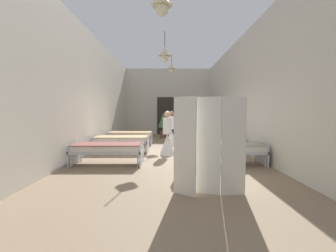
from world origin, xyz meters
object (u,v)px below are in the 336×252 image
bed_left_row_0 (108,148)px  privacy_screen (209,146)px  bed_right_row_1 (214,140)px  potted_plant (163,122)px  nurse_far_aisle (186,148)px  bed_right_row_0 (228,148)px  nurse_near_aisle (171,133)px  nurse_mid_aisle (167,139)px  bed_left_row_2 (130,135)px  bed_left_row_1 (122,140)px  bed_right_row_2 (206,135)px

bed_left_row_0 → privacy_screen: privacy_screen is taller
bed_right_row_1 → potted_plant: (-1.93, 4.67, 0.42)m
nurse_far_aisle → privacy_screen: (0.27, -1.78, 0.32)m
bed_left_row_0 → bed_right_row_0: same height
bed_left_row_0 → bed_right_row_0: (3.31, 0.00, 0.00)m
nurse_near_aisle → nurse_far_aisle: 4.30m
bed_left_row_0 → bed_right_row_1: same height
bed_right_row_1 → nurse_near_aisle: size_ratio=1.28×
privacy_screen → bed_right_row_0: bearing=83.0°
potted_plant → privacy_screen: size_ratio=0.82×
potted_plant → bed_left_row_0: bearing=-101.9°
nurse_near_aisle → potted_plant: nurse_near_aisle is taller
bed_left_row_0 → nurse_mid_aisle: 2.18m
bed_left_row_2 → nurse_near_aisle: size_ratio=1.28×
bed_right_row_1 → bed_left_row_2: size_ratio=1.00×
bed_left_row_0 → nurse_far_aisle: (2.10, -0.57, 0.09)m
potted_plant → bed_left_row_1: bearing=-106.5°
bed_left_row_0 → privacy_screen: (2.36, -2.35, 0.41)m
privacy_screen → nurse_mid_aisle: bearing=115.9°
bed_left_row_0 → nurse_mid_aisle: bearing=41.2°
bed_left_row_2 → nurse_mid_aisle: size_ratio=1.28×
privacy_screen → potted_plant: bearing=111.3°
nurse_mid_aisle → privacy_screen: bearing=-119.7°
nurse_far_aisle → potted_plant: (-0.72, 7.14, 0.33)m
bed_left_row_1 → nurse_mid_aisle: size_ratio=1.28×
bed_right_row_2 → potted_plant: (-1.93, 2.77, 0.42)m
nurse_mid_aisle → nurse_far_aisle: size_ratio=1.00×
bed_right_row_1 → bed_left_row_2: same height
bed_left_row_0 → nurse_mid_aisle: (1.64, 1.43, 0.09)m
bed_left_row_2 → potted_plant: potted_plant is taller
bed_left_row_0 → bed_right_row_2: size_ratio=1.00×
bed_left_row_0 → bed_right_row_2: same height
bed_right_row_0 → nurse_far_aisle: size_ratio=1.28×
nurse_mid_aisle → nurse_far_aisle: same height
bed_left_row_1 → bed_right_row_1: size_ratio=1.00×
bed_left_row_0 → bed_right_row_0: 3.31m
bed_left_row_0 → bed_right_row_2: bearing=48.9°
bed_right_row_2 → nurse_mid_aisle: size_ratio=1.28×
bed_right_row_0 → nurse_mid_aisle: 2.21m
bed_left_row_0 → bed_left_row_1: size_ratio=1.00×
nurse_near_aisle → privacy_screen: size_ratio=0.87×
potted_plant → nurse_near_aisle: bearing=-81.5°
bed_left_row_2 → bed_right_row_0: bearing=-48.9°
bed_right_row_1 → bed_right_row_2: 1.90m
bed_right_row_2 → bed_left_row_2: bearing=180.0°
bed_right_row_0 → nurse_near_aisle: nurse_near_aisle is taller
bed_left_row_0 → nurse_mid_aisle: nurse_mid_aisle is taller
bed_right_row_1 → nurse_far_aisle: size_ratio=1.28×
bed_right_row_0 → potted_plant: (-1.93, 6.57, 0.42)m
nurse_near_aisle → privacy_screen: privacy_screen is taller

